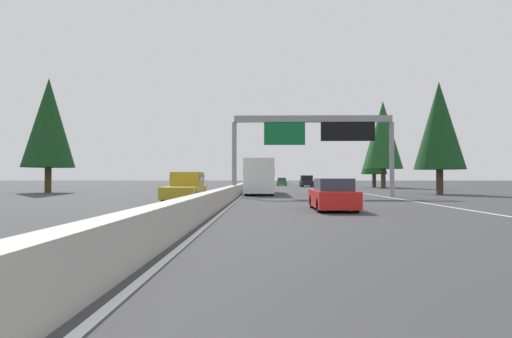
{
  "coord_description": "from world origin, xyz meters",
  "views": [
    {
      "loc": [
        -1.55,
        -2.06,
        1.51
      ],
      "look_at": [
        51.83,
        -1.05,
        2.55
      ],
      "focal_mm": 30.76,
      "sensor_mm": 36.0,
      "label": 1
    }
  ],
  "objects_px": {
    "pickup_far_center": "(307,181)",
    "conifer_right_mid": "(383,135)",
    "minivan_mid_left": "(263,180)",
    "oncoming_near": "(186,187)",
    "sign_gantry_overhead": "(315,132)",
    "sedan_distant_b": "(282,182)",
    "conifer_left_near": "(49,123)",
    "bus_far_right": "(260,175)",
    "conifer_right_near": "(439,126)",
    "sedan_mid_center": "(333,195)",
    "conifer_right_far": "(374,151)"
  },
  "relations": [
    {
      "from": "pickup_far_center",
      "to": "sedan_distant_b",
      "type": "height_order",
      "value": "pickup_far_center"
    },
    {
      "from": "oncoming_near",
      "to": "conifer_right_mid",
      "type": "xyz_separation_m",
      "value": [
        35.87,
        -22.13,
        6.74
      ]
    },
    {
      "from": "sign_gantry_overhead",
      "to": "sedan_mid_center",
      "type": "relative_size",
      "value": 2.88
    },
    {
      "from": "sedan_distant_b",
      "to": "conifer_right_far",
      "type": "distance_m",
      "value": 20.5
    },
    {
      "from": "conifer_right_near",
      "to": "sign_gantry_overhead",
      "type": "bearing_deg",
      "value": 114.87
    },
    {
      "from": "conifer_right_near",
      "to": "conifer_right_far",
      "type": "height_order",
      "value": "conifer_right_near"
    },
    {
      "from": "pickup_far_center",
      "to": "conifer_right_mid",
      "type": "bearing_deg",
      "value": -128.6
    },
    {
      "from": "pickup_far_center",
      "to": "conifer_right_near",
      "type": "distance_m",
      "value": 33.48
    },
    {
      "from": "conifer_right_mid",
      "to": "minivan_mid_left",
      "type": "bearing_deg",
      "value": 34.33
    },
    {
      "from": "bus_far_right",
      "to": "oncoming_near",
      "type": "bearing_deg",
      "value": 161.2
    },
    {
      "from": "bus_far_right",
      "to": "conifer_right_near",
      "type": "bearing_deg",
      "value": -93.76
    },
    {
      "from": "sign_gantry_overhead",
      "to": "oncoming_near",
      "type": "xyz_separation_m",
      "value": [
        -6.7,
        8.94,
        -4.15
      ]
    },
    {
      "from": "pickup_far_center",
      "to": "oncoming_near",
      "type": "bearing_deg",
      "value": 164.88
    },
    {
      "from": "sedan_distant_b",
      "to": "oncoming_near",
      "type": "bearing_deg",
      "value": 171.59
    },
    {
      "from": "sedan_mid_center",
      "to": "conifer_right_near",
      "type": "distance_m",
      "value": 23.85
    },
    {
      "from": "pickup_far_center",
      "to": "sedan_distant_b",
      "type": "relative_size",
      "value": 1.27
    },
    {
      "from": "sedan_mid_center",
      "to": "conifer_right_far",
      "type": "distance_m",
      "value": 51.22
    },
    {
      "from": "pickup_far_center",
      "to": "conifer_right_far",
      "type": "height_order",
      "value": "conifer_right_far"
    },
    {
      "from": "sign_gantry_overhead",
      "to": "minivan_mid_left",
      "type": "bearing_deg",
      "value": 4.48
    },
    {
      "from": "pickup_far_center",
      "to": "sedan_distant_b",
      "type": "distance_m",
      "value": 12.35
    },
    {
      "from": "sedan_distant_b",
      "to": "conifer_right_near",
      "type": "relative_size",
      "value": 0.43
    },
    {
      "from": "minivan_mid_left",
      "to": "oncoming_near",
      "type": "distance_m",
      "value": 61.66
    },
    {
      "from": "sign_gantry_overhead",
      "to": "minivan_mid_left",
      "type": "relative_size",
      "value": 2.54
    },
    {
      "from": "conifer_right_near",
      "to": "conifer_right_mid",
      "type": "height_order",
      "value": "conifer_right_mid"
    },
    {
      "from": "bus_far_right",
      "to": "sedan_distant_b",
      "type": "bearing_deg",
      "value": -5.03
    },
    {
      "from": "sedan_distant_b",
      "to": "conifer_left_near",
      "type": "distance_m",
      "value": 47.66
    },
    {
      "from": "conifer_right_far",
      "to": "conifer_left_near",
      "type": "height_order",
      "value": "conifer_left_near"
    },
    {
      "from": "sedan_distant_b",
      "to": "conifer_left_near",
      "type": "xyz_separation_m",
      "value": [
        -40.15,
        24.89,
        6.3
      ]
    },
    {
      "from": "sedan_mid_center",
      "to": "bus_far_right",
      "type": "distance_m",
      "value": 20.85
    },
    {
      "from": "sedan_mid_center",
      "to": "conifer_left_near",
      "type": "bearing_deg",
      "value": 47.19
    },
    {
      "from": "sedan_distant_b",
      "to": "conifer_right_near",
      "type": "bearing_deg",
      "value": -163.99
    },
    {
      "from": "sedan_distant_b",
      "to": "sign_gantry_overhead",
      "type": "bearing_deg",
      "value": -179.21
    },
    {
      "from": "sign_gantry_overhead",
      "to": "sedan_distant_b",
      "type": "relative_size",
      "value": 2.88
    },
    {
      "from": "pickup_far_center",
      "to": "conifer_right_mid",
      "type": "xyz_separation_m",
      "value": [
        -8.17,
        -10.23,
        6.74
      ]
    },
    {
      "from": "minivan_mid_left",
      "to": "sign_gantry_overhead",
      "type": "bearing_deg",
      "value": -175.52
    },
    {
      "from": "sedan_mid_center",
      "to": "oncoming_near",
      "type": "relative_size",
      "value": 0.79
    },
    {
      "from": "sedan_mid_center",
      "to": "bus_far_right",
      "type": "height_order",
      "value": "bus_far_right"
    },
    {
      "from": "minivan_mid_left",
      "to": "sedan_distant_b",
      "type": "height_order",
      "value": "minivan_mid_left"
    },
    {
      "from": "pickup_far_center",
      "to": "oncoming_near",
      "type": "relative_size",
      "value": 1.0
    },
    {
      "from": "conifer_right_near",
      "to": "conifer_left_near",
      "type": "relative_size",
      "value": 0.89
    },
    {
      "from": "minivan_mid_left",
      "to": "oncoming_near",
      "type": "xyz_separation_m",
      "value": [
        -61.48,
        4.64,
        -0.04
      ]
    },
    {
      "from": "conifer_right_mid",
      "to": "conifer_right_far",
      "type": "distance_m",
      "value": 6.2
    },
    {
      "from": "minivan_mid_left",
      "to": "conifer_right_near",
      "type": "height_order",
      "value": "conifer_right_near"
    },
    {
      "from": "sedan_distant_b",
      "to": "oncoming_near",
      "type": "distance_m",
      "value": 56.45
    },
    {
      "from": "pickup_far_center",
      "to": "conifer_left_near",
      "type": "relative_size",
      "value": 0.49
    },
    {
      "from": "sedan_mid_center",
      "to": "bus_far_right",
      "type": "bearing_deg",
      "value": 10.0
    },
    {
      "from": "pickup_far_center",
      "to": "oncoming_near",
      "type": "height_order",
      "value": "same"
    },
    {
      "from": "bus_far_right",
      "to": "sign_gantry_overhead",
      "type": "bearing_deg",
      "value": -146.04
    },
    {
      "from": "minivan_mid_left",
      "to": "conifer_right_mid",
      "type": "distance_m",
      "value": 31.73
    },
    {
      "from": "minivan_mid_left",
      "to": "conifer_right_mid",
      "type": "bearing_deg",
      "value": -145.67
    }
  ]
}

